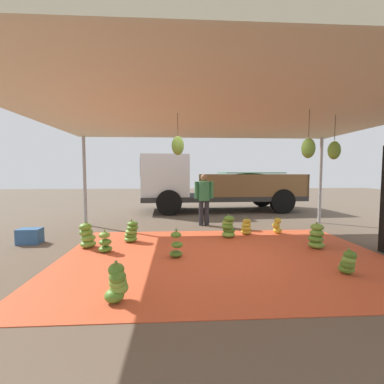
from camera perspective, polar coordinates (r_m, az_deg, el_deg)
ground_plane at (r=8.24m, az=3.19°, el=-7.40°), size 40.00×40.00×0.00m
tarp_orange at (r=5.37m, az=6.93°, el=-13.71°), size 6.38×4.49×0.01m
tent_canopy at (r=5.15m, az=7.57°, el=16.62°), size 8.00×7.00×2.85m
banana_bunch_0 at (r=6.40m, az=25.54°, el=-8.82°), size 0.46×0.46×0.58m
banana_bunch_1 at (r=7.18m, az=11.78°, el=-7.53°), size 0.32×0.33×0.47m
banana_bunch_2 at (r=6.80m, az=7.94°, el=-7.61°), size 0.46×0.47×0.60m
banana_bunch_3 at (r=6.48m, az=-13.10°, el=-8.54°), size 0.39×0.41×0.54m
banana_bunch_4 at (r=5.06m, az=30.91°, el=-13.14°), size 0.33×0.35×0.43m
banana_bunch_5 at (r=6.27m, az=-21.93°, el=-8.93°), size 0.46×0.46×0.58m
banana_bunch_6 at (r=5.19m, az=-3.46°, el=-11.62°), size 0.34×0.36×0.56m
banana_bunch_7 at (r=7.52m, az=18.09°, el=-7.10°), size 0.33×0.32×0.47m
banana_bunch_8 at (r=5.79m, az=-18.46°, el=-10.51°), size 0.38×0.38×0.48m
banana_bunch_9 at (r=3.65m, az=-16.07°, el=-18.67°), size 0.39×0.38×0.53m
cargo_truck_main at (r=11.49m, az=4.60°, el=1.80°), size 6.92×2.83×2.40m
worker_0 at (r=8.19m, az=2.64°, el=-0.78°), size 0.59×0.36×1.62m
crate_0 at (r=7.26m, az=-31.92°, el=-8.17°), size 0.51×0.33×0.35m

